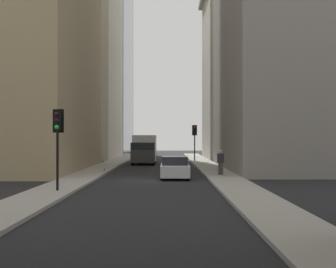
# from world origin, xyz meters

# --- Properties ---
(ground_plane) EXTENTS (135.00, 135.00, 0.00)m
(ground_plane) POSITION_xyz_m (0.00, 0.00, 0.00)
(ground_plane) COLOR black
(sidewalk_right) EXTENTS (90.00, 2.20, 0.14)m
(sidewalk_right) POSITION_xyz_m (0.00, 4.50, 0.07)
(sidewalk_right) COLOR gray
(sidewalk_right) RESTS_ON ground_plane
(sidewalk_left) EXTENTS (90.00, 2.20, 0.14)m
(sidewalk_left) POSITION_xyz_m (0.00, -4.50, 0.07)
(sidewalk_left) COLOR gray
(sidewalk_left) RESTS_ON ground_plane
(building_left_far) EXTENTS (12.56, 10.50, 23.66)m
(building_left_far) POSITION_xyz_m (29.59, -10.59, 11.84)
(building_left_far) COLOR beige
(building_left_far) RESTS_ON ground_plane
(building_left_midfar) EXTENTS (19.19, 10.00, 24.31)m
(building_left_midfar) POSITION_xyz_m (10.02, -10.60, 12.15)
(building_left_midfar) COLOR gray
(building_left_midfar) RESTS_ON ground_plane
(building_right_far) EXTENTS (16.41, 10.50, 30.23)m
(building_right_far) POSITION_xyz_m (31.53, 10.59, 15.13)
(building_right_far) COLOR beige
(building_right_far) RESTS_ON ground_plane
(building_right_midfar) EXTENTS (18.64, 10.00, 22.12)m
(building_right_midfar) POSITION_xyz_m (8.48, 10.60, 11.06)
(building_right_midfar) COLOR #9E8966
(building_right_midfar) RESTS_ON ground_plane
(delivery_truck) EXTENTS (6.46, 2.25, 2.84)m
(delivery_truck) POSITION_xyz_m (18.31, 1.40, 1.46)
(delivery_truck) COLOR silver
(delivery_truck) RESTS_ON ground_plane
(sedan_silver) EXTENTS (4.30, 1.78, 1.42)m
(sedan_silver) POSITION_xyz_m (1.20, -1.40, 0.66)
(sedan_silver) COLOR #B7BABF
(sedan_silver) RESTS_ON ground_plane
(traffic_light_foreground) EXTENTS (0.43, 0.52, 3.79)m
(traffic_light_foreground) POSITION_xyz_m (-6.96, 4.17, 2.92)
(traffic_light_foreground) COLOR black
(traffic_light_foreground) RESTS_ON sidewalk_right
(traffic_light_midblock) EXTENTS (0.43, 0.52, 3.80)m
(traffic_light_midblock) POSITION_xyz_m (21.46, -3.79, 2.93)
(traffic_light_midblock) COLOR black
(traffic_light_midblock) RESTS_ON sidewalk_left
(pedestrian) EXTENTS (0.26, 0.44, 1.66)m
(pedestrian) POSITION_xyz_m (2.29, -4.44, 1.04)
(pedestrian) COLOR #473D33
(pedestrian) RESTS_ON sidewalk_left
(discarded_bottle) EXTENTS (0.07, 0.07, 0.27)m
(discarded_bottle) POSITION_xyz_m (5.78, 3.69, 0.25)
(discarded_bottle) COLOR brown
(discarded_bottle) RESTS_ON sidewalk_right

